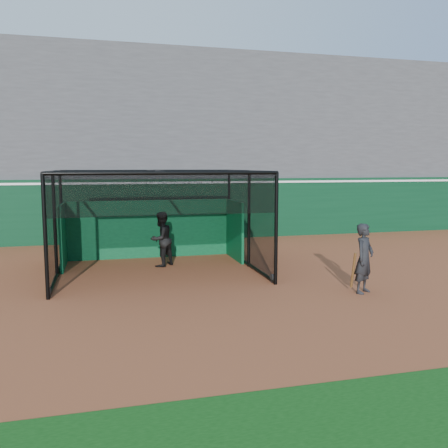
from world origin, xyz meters
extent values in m
plane|color=#974D2C|center=(0.00, 0.00, 0.00)|extent=(120.00, 120.00, 0.00)
cube|color=#09351C|center=(0.00, 8.50, 1.25)|extent=(50.00, 0.45, 2.50)
cube|color=white|center=(0.00, 8.50, 2.35)|extent=(50.00, 0.50, 0.08)
cube|color=#4C4C4F|center=(0.00, 12.38, 3.88)|extent=(50.00, 7.85, 7.75)
cube|color=#4C4C4F|center=(0.00, 15.80, 8.35)|extent=(50.00, 0.30, 1.20)
cube|color=#085129|center=(-1.04, 4.87, 0.95)|extent=(5.37, 0.10, 1.90)
cylinder|color=black|center=(-3.78, 0.61, 0.11)|extent=(0.08, 0.22, 0.22)
cylinder|color=black|center=(1.71, 0.61, 0.11)|extent=(0.08, 0.22, 0.22)
cylinder|color=black|center=(-3.78, 4.79, 0.11)|extent=(0.08, 0.22, 0.22)
cylinder|color=black|center=(1.71, 4.79, 0.11)|extent=(0.08, 0.22, 0.22)
imported|color=black|center=(-0.84, 3.37, 0.83)|extent=(1.02, 1.00, 1.65)
imported|color=black|center=(3.46, -0.86, 0.83)|extent=(0.73, 0.67, 1.66)
cylinder|color=#593819|center=(3.21, -0.81, 0.55)|extent=(0.15, 0.35, 0.91)
camera|label=1|loc=(-2.52, -10.73, 3.01)|focal=38.00mm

